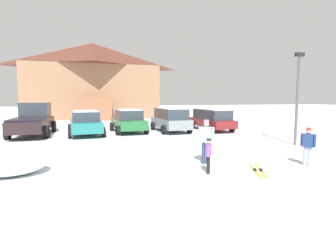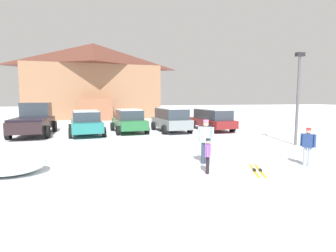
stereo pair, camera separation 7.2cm
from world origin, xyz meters
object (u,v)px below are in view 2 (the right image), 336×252
at_px(pair_of_skis, 257,170).
at_px(skier_adult_in_blue_parka, 206,139).
at_px(parked_teal_hatchback, 86,123).
at_px(skier_teen_in_navy_coat, 308,145).
at_px(pickup_truck, 34,120).
at_px(skier_child_in_purple_jacket, 208,154).
at_px(parked_maroon_van, 212,119).
at_px(plowed_snow_pile, 9,164).
at_px(parked_grey_wagon, 171,119).
at_px(ski_lodge, 94,80).
at_px(lamp_post, 298,93).
at_px(parked_green_coupe, 129,121).

bearing_deg(pair_of_skis, skier_adult_in_blue_parka, 133.55).
distance_m(parked_teal_hatchback, skier_teen_in_navy_coat, 13.32).
relative_size(pickup_truck, skier_child_in_purple_jacket, 4.89).
bearing_deg(parked_maroon_van, plowed_snow_pile, -141.27).
relative_size(parked_teal_hatchback, parked_grey_wagon, 1.04).
relative_size(ski_lodge, lamp_post, 3.38).
relative_size(parked_teal_hatchback, lamp_post, 0.96).
relative_size(parked_teal_hatchback, pair_of_skis, 2.79).
distance_m(ski_lodge, lamp_post, 26.43).
height_order(skier_teen_in_navy_coat, skier_adult_in_blue_parka, skier_adult_in_blue_parka).
relative_size(parked_maroon_van, lamp_post, 1.01).
bearing_deg(plowed_snow_pile, skier_teen_in_navy_coat, -9.36).
bearing_deg(pair_of_skis, parked_maroon_van, 73.10).
xyz_separation_m(ski_lodge, skier_child_in_purple_jacket, (3.71, -27.88, -4.13)).
bearing_deg(ski_lodge, skier_adult_in_blue_parka, -81.17).
distance_m(skier_adult_in_blue_parka, plowed_snow_pile, 6.75).
distance_m(pickup_truck, skier_teen_in_navy_coat, 16.29).
relative_size(pickup_truck, skier_adult_in_blue_parka, 3.41).
bearing_deg(parked_teal_hatchback, skier_teen_in_navy_coat, -52.63).
height_order(parked_teal_hatchback, pair_of_skis, parked_teal_hatchback).
xyz_separation_m(pickup_truck, skier_teen_in_navy_coat, (11.45, -11.58, -0.20)).
bearing_deg(plowed_snow_pile, skier_child_in_purple_jacket, -14.30).
relative_size(lamp_post, plowed_snow_pile, 2.11).
xyz_separation_m(parked_grey_wagon, skier_teen_in_navy_coat, (2.11, -10.79, -0.14)).
distance_m(pickup_truck, plowed_snow_pile, 10.01).
xyz_separation_m(ski_lodge, skier_adult_in_blue_parka, (4.15, -26.69, -3.84)).
bearing_deg(lamp_post, parked_maroon_van, 102.78).
xyz_separation_m(ski_lodge, parked_grey_wagon, (5.49, -17.17, -3.85)).
height_order(parked_teal_hatchback, lamp_post, lamp_post).
xyz_separation_m(skier_adult_in_blue_parka, pair_of_skis, (1.31, -1.38, -0.92)).
bearing_deg(lamp_post, pair_of_skis, -141.92).
xyz_separation_m(parked_maroon_van, pickup_truck, (-12.60, 0.83, 0.10)).
xyz_separation_m(parked_green_coupe, plowed_snow_pile, (-5.01, -9.46, -0.50)).
bearing_deg(pair_of_skis, lamp_post, 38.08).
height_order(ski_lodge, lamp_post, ski_lodge).
relative_size(ski_lodge, parked_grey_wagon, 3.64).
height_order(parked_maroon_van, skier_adult_in_blue_parka, skier_adult_in_blue_parka).
height_order(skier_teen_in_navy_coat, plowed_snow_pile, skier_teen_in_navy_coat).
distance_m(parked_teal_hatchback, parked_grey_wagon, 5.98).
height_order(parked_green_coupe, skier_child_in_purple_jacket, parked_green_coupe).
height_order(parked_grey_wagon, skier_teen_in_navy_coat, parked_grey_wagon).
relative_size(parked_teal_hatchback, skier_adult_in_blue_parka, 2.76).
bearing_deg(pair_of_skis, skier_child_in_purple_jacket, 173.98).
bearing_deg(parked_maroon_van, pickup_truck, 176.24).
xyz_separation_m(parked_maroon_van, skier_teen_in_navy_coat, (-1.16, -10.75, -0.09)).
height_order(parked_grey_wagon, plowed_snow_pile, parked_grey_wagon).
relative_size(pair_of_skis, plowed_snow_pile, 0.73).
relative_size(ski_lodge, skier_adult_in_blue_parka, 9.69).
distance_m(parked_maroon_van, plowed_snow_pile, 14.52).
bearing_deg(plowed_snow_pile, ski_lodge, 84.43).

